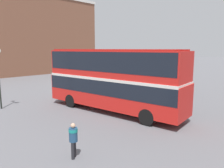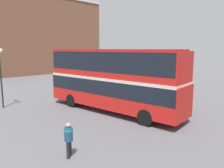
% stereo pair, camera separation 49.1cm
% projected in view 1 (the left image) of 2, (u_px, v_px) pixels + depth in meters
% --- Properties ---
extents(ground_plane, '(240.00, 240.00, 0.00)m').
position_uv_depth(ground_plane, '(102.00, 109.00, 17.73)').
color(ground_plane, slate).
extents(building_row_left, '(10.59, 31.22, 14.91)m').
position_uv_depth(building_row_left, '(16.00, 35.00, 41.59)').
color(building_row_left, brown).
rests_on(building_row_left, ground_plane).
extents(double_decker_bus, '(11.69, 3.73, 4.78)m').
position_uv_depth(double_decker_bus, '(112.00, 76.00, 16.54)').
color(double_decker_bus, red).
rests_on(double_decker_bus, ground_plane).
extents(pedestrian_foreground, '(0.55, 0.55, 1.61)m').
position_uv_depth(pedestrian_foreground, '(73.00, 137.00, 9.59)').
color(pedestrian_foreground, '#232328').
rests_on(pedestrian_foreground, ground_plane).
extents(parked_car_kerb_far, '(4.30, 2.09, 1.64)m').
position_uv_depth(parked_car_kerb_far, '(116.00, 80.00, 28.15)').
color(parked_car_kerb_far, navy).
rests_on(parked_car_kerb_far, ground_plane).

